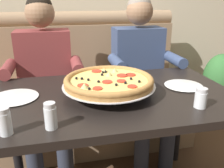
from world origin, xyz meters
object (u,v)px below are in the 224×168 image
plate_near_left (184,85)px  plate_near_right (14,96)px  shaker_pepper_flakes (201,99)px  booth_bench (91,95)px  shaker_oregano (51,118)px  dining_table (112,110)px  pizza (109,81)px  diner_right (141,68)px  potted_plant (220,83)px  diner_left (45,74)px  shaker_parmesan (5,123)px

plate_near_left → plate_near_right: (-0.95, 0.03, -0.00)m
shaker_pepper_flakes → plate_near_left: (0.07, 0.28, -0.03)m
booth_bench → shaker_oregano: booth_bench is taller
shaker_pepper_flakes → plate_near_left: size_ratio=0.43×
dining_table → plate_near_right: bearing=173.3°
shaker_oregano → plate_near_left: 0.82m
dining_table → plate_near_right: size_ratio=5.44×
plate_near_right → booth_bench: bearing=57.8°
booth_bench → pizza: size_ratio=3.40×
diner_right → plate_near_right: 1.04m
shaker_pepper_flakes → potted_plant: shaker_pepper_flakes is taller
diner_left → shaker_parmesan: (-0.11, -0.91, 0.09)m
shaker_pepper_flakes → plate_near_left: 0.29m
diner_right → pizza: size_ratio=2.59×
shaker_oregano → potted_plant: bearing=35.8°
dining_table → diner_right: (0.38, 0.60, 0.05)m
pizza → plate_near_left: (0.46, 0.03, -0.07)m
plate_near_right → potted_plant: plate_near_right is taller
pizza → shaker_oregano: (-0.30, -0.29, -0.03)m
diner_left → dining_table: bearing=-58.1°
shaker_parmesan → potted_plant: 2.29m
diner_left → shaker_parmesan: diner_left is taller
dining_table → potted_plant: dining_table is taller
potted_plant → plate_near_right: bearing=-155.2°
pizza → shaker_pepper_flakes: 0.46m
diner_right → plate_near_left: size_ratio=5.71×
shaker_pepper_flakes → plate_near_right: bearing=160.5°
shaker_pepper_flakes → booth_bench: bearing=108.3°
booth_bench → shaker_oregano: bearing=-105.3°
diner_right → shaker_oregano: bearing=-127.7°
shaker_oregano → plate_near_right: shaker_oregano is taller
plate_near_right → shaker_oregano: bearing=-61.9°
diner_left → plate_near_left: (0.81, -0.58, 0.06)m
diner_right → potted_plant: bearing=18.3°
shaker_pepper_flakes → shaker_parmesan: bearing=-176.5°
pizza → diner_left: bearing=120.2°
plate_near_left → potted_plant: (0.95, 0.91, -0.38)m
booth_bench → plate_near_right: (-0.51, -0.81, 0.37)m
potted_plant → shaker_oregano: bearing=-144.2°
plate_near_left → diner_right: bearing=95.9°
diner_left → diner_right: size_ratio=1.00×
pizza → plate_near_right: 0.50m
shaker_pepper_flakes → diner_right: bearing=89.6°
dining_table → shaker_pepper_flakes: size_ratio=13.82×
dining_table → shaker_parmesan: 0.59m
diner_left → plate_near_right: size_ratio=5.18×
dining_table → shaker_oregano: bearing=-137.1°
booth_bench → diner_right: (0.38, -0.27, 0.31)m
diner_right → booth_bench: bearing=144.7°
booth_bench → potted_plant: size_ratio=2.39×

